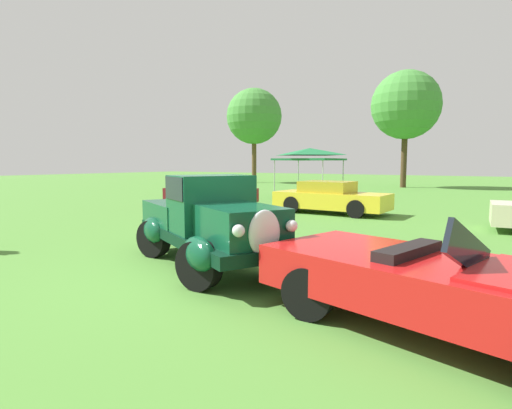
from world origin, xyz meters
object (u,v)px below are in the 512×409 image
Objects in this scene: feature_pickup_truck at (209,220)px; show_car_yellow at (330,198)px; neighbor_convertible at (453,286)px; canopy_tent_left_field at (310,153)px; show_car_burgundy at (210,193)px.

feature_pickup_truck is 1.02× the size of show_car_yellow.
canopy_tent_left_field reaches higher than neighbor_convertible.
show_car_burgundy is (-10.99, 9.18, 0.02)m from neighbor_convertible.
show_car_burgundy is at bearing -107.17° from canopy_tent_left_field.
canopy_tent_left_field reaches higher than show_car_yellow.
feature_pickup_truck is 0.96× the size of neighbor_convertible.
show_car_burgundy is 1.35× the size of canopy_tent_left_field.
neighbor_convertible is at bearing -39.87° from show_car_burgundy.
feature_pickup_truck reaches higher than show_car_yellow.
neighbor_convertible is (4.26, -1.00, -0.29)m from feature_pickup_truck.
show_car_burgundy is 6.71m from canopy_tent_left_field.
neighbor_convertible is 17.93m from canopy_tent_left_field.
canopy_tent_left_field is at bearing 120.63° from neighbor_convertible.
show_car_burgundy is 5.52m from show_car_yellow.
show_car_yellow is 1.40× the size of canopy_tent_left_field.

